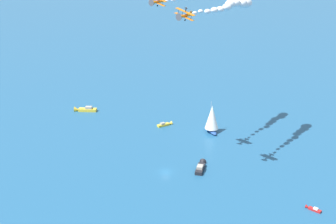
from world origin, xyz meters
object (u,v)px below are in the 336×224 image
at_px(motorboat_trailing, 84,109).
at_px(wingwalker_lead, 186,9).
at_px(sailboat_far_port, 212,119).
at_px(biplane_lead, 185,15).
at_px(motorboat_near_centre, 201,167).
at_px(motorboat_ahead, 313,209).
at_px(biplane_wingman, 157,1).
at_px(motorboat_far_stbd, 165,124).

distance_m(motorboat_trailing, wingwalker_lead, 102.00).
height_order(sailboat_far_port, biplane_lead, biplane_lead).
relative_size(motorboat_near_centre, motorboat_trailing, 0.90).
distance_m(motorboat_near_centre, wingwalker_lead, 60.18).
height_order(motorboat_near_centre, motorboat_ahead, motorboat_near_centre).
height_order(sailboat_far_port, biplane_wingman, biplane_wingman).
bearing_deg(motorboat_trailing, motorboat_ahead, -148.48).
distance_m(motorboat_near_centre, biplane_lead, 58.13).
distance_m(sailboat_far_port, motorboat_far_stbd, 22.59).
bearing_deg(biplane_wingman, motorboat_trailing, 21.76).
bearing_deg(motorboat_near_centre, sailboat_far_port, -24.75).
distance_m(biplane_lead, wingwalker_lead, 2.15).
relative_size(motorboat_trailing, motorboat_ahead, 2.33).
xyz_separation_m(motorboat_trailing, wingwalker_lead, (-77.40, -30.14, 59.21)).
relative_size(motorboat_trailing, biplane_lead, 1.66).
relative_size(biplane_lead, biplane_wingman, 1.00).
distance_m(motorboat_far_stbd, biplane_lead, 76.11).
height_order(motorboat_trailing, biplane_lead, biplane_lead).
bearing_deg(wingwalker_lead, biplane_lead, 37.30).
relative_size(motorboat_far_stbd, biplane_lead, 1.10).
bearing_deg(motorboat_far_stbd, motorboat_near_centre, -175.42).
bearing_deg(motorboat_far_stbd, wingwalker_lead, 174.52).
distance_m(motorboat_far_stbd, motorboat_ahead, 83.96).
xyz_separation_m(motorboat_far_stbd, wingwalker_lead, (-50.14, 4.81, 59.50)).
xyz_separation_m(motorboat_far_stbd, biplane_wingman, (-33.87, 10.55, 59.87)).
bearing_deg(motorboat_trailing, motorboat_far_stbd, -127.96).
bearing_deg(motorboat_far_stbd, sailboat_far_port, -123.63).
bearing_deg(wingwalker_lead, motorboat_ahead, -129.23).
bearing_deg(sailboat_far_port, biplane_wingman, 127.17).
bearing_deg(biplane_lead, biplane_wingman, 18.85).
distance_m(motorboat_trailing, motorboat_ahead, 124.02).
distance_m(sailboat_far_port, biplane_wingman, 64.96).
distance_m(wingwalker_lead, biplane_wingman, 17.25).
distance_m(motorboat_ahead, wingwalker_lead, 74.61).
height_order(motorboat_far_stbd, motorboat_ahead, motorboat_far_stbd).
distance_m(motorboat_near_centre, sailboat_far_port, 35.47).
bearing_deg(motorboat_far_stbd, motorboat_trailing, 52.04).
xyz_separation_m(sailboat_far_port, biplane_wingman, (-21.78, 28.72, 54.04)).
bearing_deg(sailboat_far_port, motorboat_far_stbd, 56.37).
distance_m(sailboat_far_port, motorboat_ahead, 67.66).
distance_m(motorboat_near_centre, motorboat_far_stbd, 44.04).
relative_size(motorboat_near_centre, motorboat_far_stbd, 1.35).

